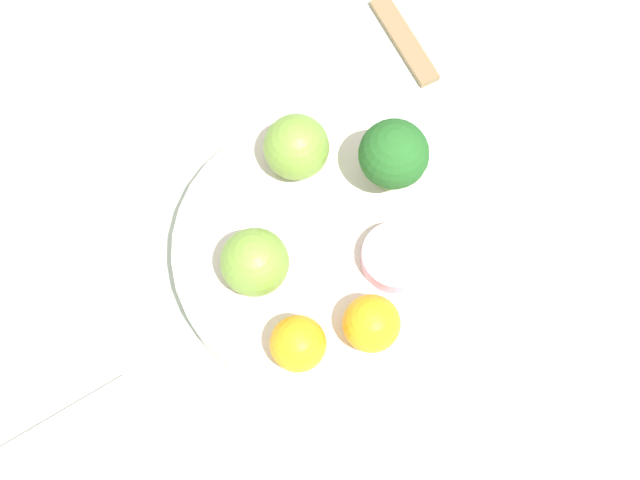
# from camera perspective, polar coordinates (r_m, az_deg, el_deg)

# --- Properties ---
(ground_plane) EXTENTS (6.00, 6.00, 0.00)m
(ground_plane) POSITION_cam_1_polar(r_m,az_deg,el_deg) (0.64, 0.00, -1.74)
(ground_plane) COLOR gray
(table_surface) EXTENTS (1.20, 1.20, 0.02)m
(table_surface) POSITION_cam_1_polar(r_m,az_deg,el_deg) (0.64, 0.00, -1.45)
(table_surface) COLOR #B2C6B2
(table_surface) RESTS_ON ground_plane
(bowl) EXTENTS (0.20, 0.20, 0.03)m
(bowl) POSITION_cam_1_polar(r_m,az_deg,el_deg) (0.61, 0.00, -0.75)
(bowl) COLOR silver
(bowl) RESTS_ON table_surface
(broccoli) EXTENTS (0.05, 0.05, 0.06)m
(broccoli) POSITION_cam_1_polar(r_m,az_deg,el_deg) (0.59, 4.73, 5.41)
(broccoli) COLOR #8CB76B
(broccoli) RESTS_ON bowl
(apple_red) EXTENTS (0.05, 0.05, 0.05)m
(apple_red) POSITION_cam_1_polar(r_m,az_deg,el_deg) (0.58, -4.21, -1.42)
(apple_red) COLOR olive
(apple_red) RESTS_ON bowl
(apple_green) EXTENTS (0.05, 0.05, 0.05)m
(apple_green) POSITION_cam_1_polar(r_m,az_deg,el_deg) (0.61, -1.52, 5.96)
(apple_green) COLOR olive
(apple_green) RESTS_ON bowl
(orange_front) EXTENTS (0.04, 0.04, 0.04)m
(orange_front) POSITION_cam_1_polar(r_m,az_deg,el_deg) (0.57, 3.31, -5.36)
(orange_front) COLOR orange
(orange_front) RESTS_ON bowl
(orange_back) EXTENTS (0.04, 0.04, 0.04)m
(orange_back) POSITION_cam_1_polar(r_m,az_deg,el_deg) (0.56, -1.42, -6.65)
(orange_back) COLOR orange
(orange_back) RESTS_ON bowl
(small_cup) EXTENTS (0.05, 0.05, 0.02)m
(small_cup) POSITION_cam_1_polar(r_m,az_deg,el_deg) (0.59, 4.89, -1.12)
(small_cup) COLOR #EA9EC6
(small_cup) RESTS_ON bowl
(spoon) EXTENTS (0.04, 0.08, 0.01)m
(spoon) POSITION_cam_1_polar(r_m,az_deg,el_deg) (0.71, 5.40, 12.62)
(spoon) COLOR olive
(spoon) RESTS_ON table_surface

